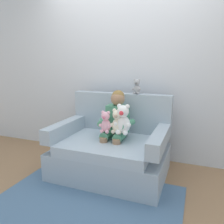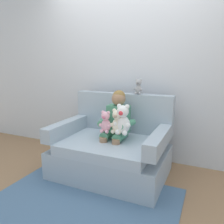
% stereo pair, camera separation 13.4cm
% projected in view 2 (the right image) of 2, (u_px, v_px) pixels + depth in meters
% --- Properties ---
extents(ground_plane, '(8.00, 8.00, 0.00)m').
position_uv_depth(ground_plane, '(111.00, 174.00, 2.78)').
color(ground_plane, '#936D4C').
extents(back_wall, '(6.00, 0.10, 2.60)m').
position_uv_depth(back_wall, '(131.00, 67.00, 3.13)').
color(back_wall, silver).
rests_on(back_wall, ground).
extents(floor_rug, '(1.81, 1.43, 0.01)m').
position_uv_depth(floor_rug, '(79.00, 206.00, 2.13)').
color(floor_rug, slate).
rests_on(floor_rug, ground).
extents(armchair, '(1.33, 0.94, 0.96)m').
position_uv_depth(armchair, '(112.00, 150.00, 2.75)').
color(armchair, '#9EADBC').
rests_on(armchair, ground).
extents(seated_child, '(0.45, 0.39, 0.82)m').
position_uv_depth(seated_child, '(116.00, 121.00, 2.69)').
color(seated_child, '#4C9370').
rests_on(seated_child, armchair).
extents(plush_white, '(0.20, 0.17, 0.34)m').
position_uv_depth(plush_white, '(123.00, 120.00, 2.51)').
color(plush_white, white).
rests_on(plush_white, armchair).
extents(plush_pink, '(0.15, 0.12, 0.26)m').
position_uv_depth(plush_pink, '(106.00, 122.00, 2.57)').
color(plush_pink, '#EAA8BC').
rests_on(plush_pink, armchair).
extents(plush_cream, '(0.17, 0.14, 0.29)m').
position_uv_depth(plush_cream, '(117.00, 122.00, 2.54)').
color(plush_cream, silver).
rests_on(plush_cream, armchair).
extents(plush_grey_on_backrest, '(0.12, 0.09, 0.20)m').
position_uv_depth(plush_grey_on_backrest, '(138.00, 87.00, 2.82)').
color(plush_grey_on_backrest, '#9E9EA3').
rests_on(plush_grey_on_backrest, armchair).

